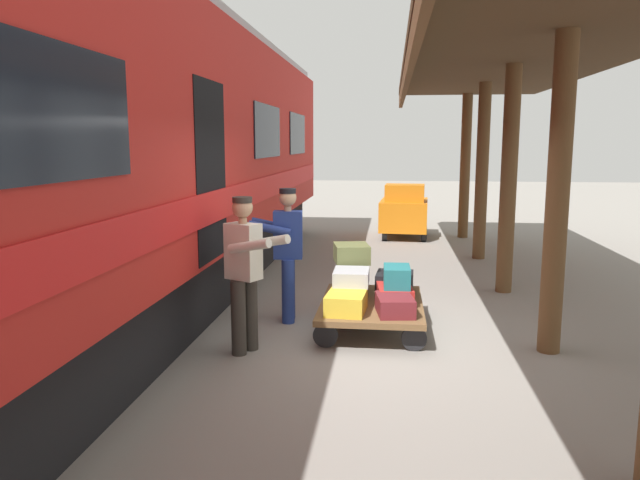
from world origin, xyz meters
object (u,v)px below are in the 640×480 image
suitcase_cream_canvas (349,292)px  porter_by_door (245,269)px  suitcase_yellow_case (346,303)px  suitcase_gray_aluminum (351,277)px  suitcase_navy_fabric (352,268)px  porter_in_overalls (287,250)px  train_car (84,161)px  suitcase_red_plastic (395,294)px  suitcase_olive_duffel (352,253)px  suitcase_tan_vintage (352,283)px  baggage_tug (404,212)px  luggage_cart (372,306)px  suitcase_black_hardshell (394,283)px  suitcase_teal_softside (397,277)px  suitcase_maroon_trunk (395,305)px

suitcase_cream_canvas → porter_by_door: 1.51m
suitcase_yellow_case → suitcase_gray_aluminum: bearing=-93.5°
suitcase_navy_fabric → porter_in_overalls: 0.90m
suitcase_cream_canvas → porter_in_overalls: porter_in_overalls is taller
train_car → suitcase_red_plastic: train_car is taller
suitcase_navy_fabric → suitcase_olive_duffel: suitcase_olive_duffel is taller
porter_by_door → suitcase_red_plastic: bearing=-148.8°
suitcase_tan_vintage → baggage_tug: bearing=-96.7°
luggage_cart → suitcase_yellow_case: (0.28, 0.49, 0.16)m
suitcase_tan_vintage → suitcase_black_hardshell: (-0.55, 0.00, 0.02)m
suitcase_gray_aluminum → suitcase_olive_duffel: size_ratio=1.03×
suitcase_red_plastic → train_car: bearing=8.9°
suitcase_tan_vintage → suitcase_olive_duffel: (0.01, -0.06, 0.39)m
suitcase_tan_vintage → suitcase_teal_softside: suitcase_teal_softside is taller
suitcase_maroon_trunk → suitcase_red_plastic: (0.00, -0.49, 0.00)m
suitcase_red_plastic → suitcase_navy_fabric: 0.79m
suitcase_tan_vintage → baggage_tug: size_ratio=0.34×
train_car → porter_by_door: bearing=168.1°
porter_in_overalls → baggage_tug: (-1.63, -7.13, -0.30)m
suitcase_maroon_trunk → porter_in_overalls: size_ratio=0.32×
suitcase_yellow_case → suitcase_maroon_trunk: bearing=180.0°
suitcase_red_plastic → porter_in_overalls: 1.47m
train_car → suitcase_tan_vintage: size_ratio=30.54×
suitcase_maroon_trunk → suitcase_gray_aluminum: 0.72m
suitcase_black_hardshell → porter_in_overalls: 1.46m
suitcase_maroon_trunk → suitcase_teal_softside: (-0.02, -0.46, 0.23)m
suitcase_cream_canvas → baggage_tug: size_ratio=0.36×
suitcase_red_plastic → suitcase_yellow_case: suitcase_yellow_case is taller
train_car → luggage_cart: (-3.29, -0.56, -1.76)m
train_car → suitcase_red_plastic: bearing=-171.1°
suitcase_maroon_trunk → suitcase_navy_fabric: (0.56, -1.02, 0.20)m
luggage_cart → suitcase_maroon_trunk: size_ratio=3.24×
suitcase_black_hardshell → suitcase_teal_softside: 0.56m
suitcase_tan_vintage → suitcase_red_plastic: bearing=138.3°
luggage_cart → suitcase_gray_aluminum: bearing=8.7°
suitcase_gray_aluminum → luggage_cart: bearing=-171.3°
suitcase_tan_vintage → suitcase_navy_fabric: 0.19m
suitcase_tan_vintage → porter_in_overalls: 0.97m
suitcase_maroon_trunk → suitcase_cream_canvas: size_ratio=0.88×
porter_by_door → suitcase_yellow_case: bearing=-155.4°
suitcase_maroon_trunk → suitcase_navy_fabric: 1.18m
baggage_tug → suitcase_yellow_case: bearing=84.1°
suitcase_maroon_trunk → train_car: bearing=1.1°
suitcase_yellow_case → suitcase_black_hardshell: suitcase_black_hardshell is taller
suitcase_tan_vintage → suitcase_gray_aluminum: suitcase_gray_aluminum is taller
suitcase_teal_softside → porter_by_door: 1.90m
suitcase_black_hardshell → suitcase_tan_vintage: bearing=0.0°
suitcase_red_plastic → suitcase_cream_canvas: (0.55, 0.00, 0.01)m
suitcase_yellow_case → suitcase_tan_vintage: bearing=-90.0°
luggage_cart → suitcase_red_plastic: (-0.28, 0.00, 0.15)m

